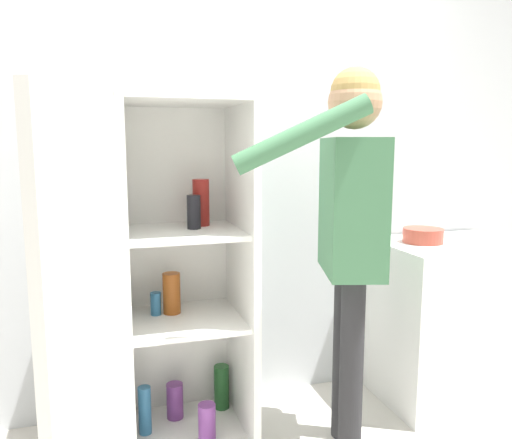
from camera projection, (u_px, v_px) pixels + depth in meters
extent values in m
cube|color=silver|center=(209.00, 173.00, 2.65)|extent=(7.00, 0.06, 2.55)
cube|color=white|center=(188.00, 431.00, 2.47)|extent=(0.59, 0.56, 0.04)
cube|color=white|center=(181.00, 100.00, 2.24)|extent=(0.59, 0.56, 0.04)
cube|color=white|center=(177.00, 261.00, 2.60)|extent=(0.59, 0.03, 1.57)
cube|color=white|center=(124.00, 278.00, 2.28)|extent=(0.04, 0.56, 1.57)
cube|color=white|center=(241.00, 269.00, 2.44)|extent=(0.04, 0.56, 1.57)
cube|color=white|center=(186.00, 320.00, 2.39)|extent=(0.52, 0.49, 0.02)
cube|color=white|center=(184.00, 233.00, 2.33)|extent=(0.52, 0.49, 0.02)
cube|color=white|center=(85.00, 321.00, 1.72)|extent=(0.27, 0.56, 1.57)
cylinder|color=#9E4C19|center=(172.00, 293.00, 2.44)|extent=(0.09, 0.09, 0.20)
cylinder|color=maroon|center=(201.00, 203.00, 2.44)|extent=(0.08, 0.08, 0.23)
cylinder|color=black|center=(194.00, 212.00, 2.35)|extent=(0.06, 0.06, 0.16)
cylinder|color=#1E5123|center=(222.00, 387.00, 2.64)|extent=(0.08, 0.08, 0.23)
cylinder|color=#723884|center=(175.00, 401.00, 2.55)|extent=(0.08, 0.08, 0.18)
cylinder|color=teal|center=(156.00, 304.00, 2.42)|extent=(0.05, 0.05, 0.11)
cylinder|color=teal|center=(145.00, 410.00, 2.41)|extent=(0.06, 0.06, 0.24)
cylinder|color=#723884|center=(207.00, 422.00, 2.36)|extent=(0.08, 0.08, 0.18)
cylinder|color=#262628|center=(351.00, 369.00, 2.24)|extent=(0.11, 0.11, 0.85)
cylinder|color=#262628|center=(344.00, 353.00, 2.41)|extent=(0.11, 0.11, 0.85)
cube|color=#3F724C|center=(352.00, 206.00, 2.22)|extent=(0.34, 0.47, 0.60)
sphere|color=tan|center=(355.00, 102.00, 2.15)|extent=(0.23, 0.23, 0.23)
sphere|color=#AD894C|center=(355.00, 92.00, 2.14)|extent=(0.22, 0.22, 0.22)
cylinder|color=#3F724C|center=(302.00, 135.00, 1.93)|extent=(0.55, 0.23, 0.32)
cylinder|color=#3F724C|center=(342.00, 207.00, 2.45)|extent=(0.08, 0.08, 0.57)
cube|color=white|center=(448.00, 319.00, 2.82)|extent=(0.79, 0.59, 0.89)
cylinder|color=#B24738|center=(423.00, 235.00, 2.73)|extent=(0.22, 0.22, 0.08)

